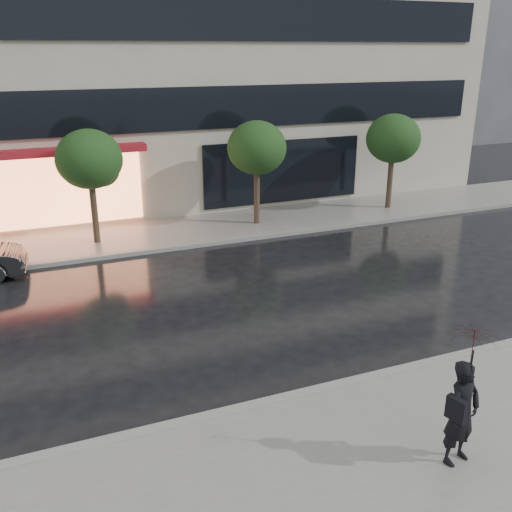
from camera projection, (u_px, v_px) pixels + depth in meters
ground at (305, 367)px, 12.24m from camera, size 120.00×120.00×0.00m
sidewalk_near at (395, 460)px, 9.40m from camera, size 60.00×4.50×0.12m
sidewalk_far at (179, 231)px, 21.12m from camera, size 60.00×3.50×0.12m
curb_near at (328, 389)px, 11.35m from camera, size 60.00×0.25×0.14m
curb_far at (193, 245)px, 19.60m from camera, size 60.00×0.25×0.14m
bg_building_right at (447, 26)px, 43.11m from camera, size 12.00×12.00×16.00m
tree_mid_west at (91, 161)px, 18.90m from camera, size 2.20×2.20×3.99m
tree_mid_east at (258, 150)px, 21.04m from camera, size 2.20×2.20×3.99m
tree_far_east at (394, 140)px, 23.19m from camera, size 2.20×2.20×3.99m
pedestrian_with_umbrella at (468, 382)px, 8.83m from camera, size 1.00×1.02×2.38m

